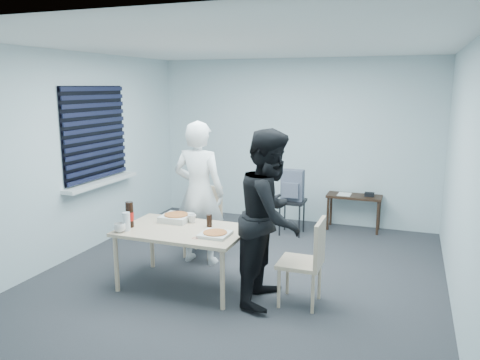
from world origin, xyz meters
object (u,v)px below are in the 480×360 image
at_px(side_table, 354,200).
at_px(soda_bottle, 130,215).
at_px(backpack, 292,186).
at_px(mug_b, 192,219).
at_px(chair_far, 204,215).
at_px(stool, 292,207).
at_px(chair_right, 309,256).
at_px(person_black, 271,217).
at_px(person_white, 199,193).
at_px(mug_a, 120,228).
at_px(dining_table, 183,234).

xyz_separation_m(side_table, soda_bottle, (-2.07, -2.89, 0.33)).
bearing_deg(backpack, mug_b, -97.59).
distance_m(chair_far, side_table, 2.43).
bearing_deg(stool, chair_right, -71.95).
relative_size(chair_right, person_black, 0.50).
bearing_deg(soda_bottle, person_white, 63.74).
height_order(person_white, mug_a, person_white).
height_order(chair_right, soda_bottle, soda_bottle).
bearing_deg(mug_a, person_white, 67.98).
relative_size(dining_table, backpack, 2.99).
height_order(person_black, mug_a, person_black).
distance_m(mug_a, mug_b, 0.81).
height_order(side_table, stool, side_table).
relative_size(person_black, stool, 3.40).
xyz_separation_m(chair_right, soda_bottle, (-1.95, -0.16, 0.28)).
distance_m(side_table, backpack, 1.03).
bearing_deg(stool, side_table, 32.26).
distance_m(chair_far, mug_a, 1.42).
bearing_deg(stool, dining_table, -106.64).
distance_m(chair_right, person_white, 1.72).
xyz_separation_m(chair_right, mug_b, (-1.39, 0.23, 0.19)).
distance_m(dining_table, soda_bottle, 0.62).
xyz_separation_m(mug_b, soda_bottle, (-0.56, -0.39, 0.09)).
xyz_separation_m(person_white, backpack, (0.81, 1.48, -0.15)).
bearing_deg(dining_table, person_black, 0.97).
relative_size(side_table, mug_b, 8.16).
relative_size(person_white, mug_b, 17.70).
height_order(stool, mug_a, mug_a).
bearing_deg(chair_right, mug_a, -169.68).
xyz_separation_m(stool, mug_b, (-0.68, -1.97, 0.29)).
height_order(chair_right, mug_a, chair_right).
xyz_separation_m(dining_table, stool, (0.66, 2.22, -0.18)).
bearing_deg(chair_right, person_white, 155.23).
relative_size(chair_far, side_table, 1.09).
bearing_deg(side_table, chair_right, -92.55).
xyz_separation_m(side_table, stool, (-0.84, -0.53, -0.05)).
distance_m(chair_right, person_black, 0.54).
height_order(dining_table, soda_bottle, soda_bottle).
height_order(chair_far, mug_a, chair_far).
relative_size(mug_a, mug_b, 1.23).
bearing_deg(soda_bottle, mug_a, -90.00).
relative_size(chair_far, person_white, 0.50).
height_order(chair_far, stool, chair_far).
height_order(chair_right, mug_b, chair_right).
bearing_deg(person_black, mug_b, 76.57).
bearing_deg(chair_right, chair_far, 147.77).
distance_m(side_table, stool, 0.99).
bearing_deg(chair_far, mug_b, -75.21).
xyz_separation_m(stool, mug_a, (-1.24, -2.55, 0.29)).
bearing_deg(chair_right, backpack, 108.15).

